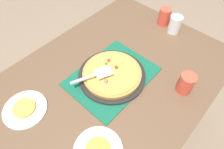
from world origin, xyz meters
TOP-DOWN VIEW (x-y plane):
  - ground_plane at (0.00, 0.00)m, footprint 8.00×8.00m
  - dining_table at (0.00, 0.00)m, footprint 1.40×1.00m
  - placemat at (0.00, 0.00)m, footprint 0.48×0.36m
  - pizza_pan at (0.00, 0.00)m, footprint 0.38×0.38m
  - pizza at (-0.00, -0.00)m, footprint 0.33×0.33m
  - plate_near_left at (0.45, -0.18)m, footprint 0.22×0.22m
  - served_slice_left at (0.45, -0.18)m, footprint 0.11×0.11m
  - served_slice_right at (0.35, 0.23)m, footprint 0.11×0.11m
  - cup_near at (-0.19, 0.35)m, footprint 0.08×0.08m
  - cup_far at (-0.57, 0.05)m, footprint 0.08×0.08m
  - cup_corner at (-0.60, -0.05)m, footprint 0.08×0.08m
  - pizza_server at (0.09, -0.04)m, footprint 0.23×0.13m

SIDE VIEW (x-z plane):
  - ground_plane at x=0.00m, z-range 0.00..0.00m
  - dining_table at x=0.00m, z-range 0.27..1.02m
  - placemat at x=0.00m, z-range 0.75..0.76m
  - plate_near_left at x=0.45m, z-range 0.75..0.76m
  - pizza_pan at x=0.00m, z-range 0.76..0.77m
  - served_slice_left at x=0.45m, z-range 0.76..0.78m
  - served_slice_right at x=0.35m, z-range 0.76..0.78m
  - pizza at x=0.00m, z-range 0.76..0.81m
  - cup_near at x=-0.19m, z-range 0.75..0.87m
  - cup_far at x=-0.57m, z-range 0.75..0.87m
  - cup_corner at x=-0.60m, z-range 0.75..0.87m
  - pizza_server at x=0.09m, z-range 0.81..0.82m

